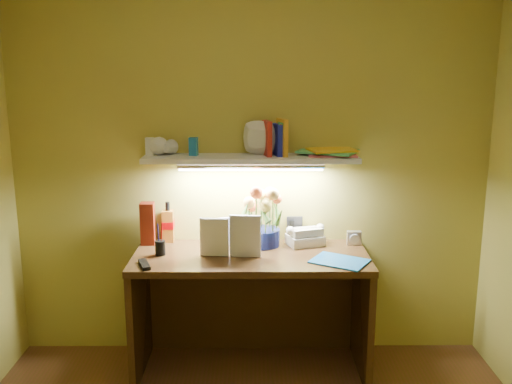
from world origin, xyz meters
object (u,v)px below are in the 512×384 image
at_px(whisky_bottle, 168,222).
at_px(telephone, 305,235).
at_px(desk_clock, 354,238).
at_px(desk, 251,313).
at_px(flower_bouquet, 263,217).

bearing_deg(whisky_bottle, telephone, -4.71).
xyz_separation_m(desk_clock, whisky_bottle, (-1.17, 0.07, 0.09)).
bearing_deg(desk, flower_bouquet, 66.83).
xyz_separation_m(telephone, whisky_bottle, (-0.87, 0.07, 0.07)).
relative_size(telephone, whisky_bottle, 0.82).
relative_size(desk, telephone, 6.59).
xyz_separation_m(desk, telephone, (0.34, 0.18, 0.44)).
xyz_separation_m(telephone, desk_clock, (0.31, 0.00, -0.02)).
distance_m(telephone, desk_clock, 0.31).
bearing_deg(flower_bouquet, desk_clock, 1.24).
xyz_separation_m(desk, desk_clock, (0.65, 0.19, 0.42)).
distance_m(desk_clock, whisky_bottle, 1.18).
distance_m(flower_bouquet, whisky_bottle, 0.61).
bearing_deg(flower_bouquet, whisky_bottle, 172.25).
distance_m(telephone, whisky_bottle, 0.87).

